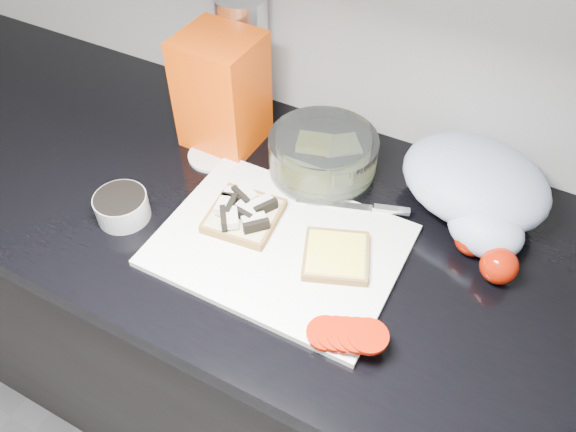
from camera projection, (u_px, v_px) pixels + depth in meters
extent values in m
cube|color=black|center=(300.00, 357.00, 1.33)|extent=(3.50, 0.60, 0.86)
cube|color=black|center=(304.00, 231.00, 1.01)|extent=(3.50, 0.64, 0.04)
cube|color=white|center=(280.00, 245.00, 0.95)|extent=(0.40, 0.30, 0.01)
cube|color=#CABF8E|center=(244.00, 216.00, 0.98)|extent=(0.13, 0.13, 0.02)
cube|color=silver|center=(236.00, 194.00, 0.99)|extent=(0.05, 0.03, 0.02)
cube|color=black|center=(236.00, 194.00, 0.99)|extent=(0.05, 0.02, 0.02)
cube|color=silver|center=(247.00, 194.00, 0.99)|extent=(0.05, 0.04, 0.02)
cube|color=black|center=(247.00, 194.00, 0.99)|extent=(0.04, 0.03, 0.02)
cube|color=silver|center=(262.00, 204.00, 0.97)|extent=(0.04, 0.05, 0.02)
cube|color=black|center=(262.00, 204.00, 0.97)|extent=(0.03, 0.04, 0.02)
cube|color=silver|center=(225.00, 205.00, 0.97)|extent=(0.03, 0.04, 0.02)
cube|color=black|center=(225.00, 205.00, 0.97)|extent=(0.02, 0.05, 0.02)
cube|color=silver|center=(246.00, 211.00, 0.96)|extent=(0.04, 0.03, 0.02)
cube|color=black|center=(246.00, 211.00, 0.96)|extent=(0.05, 0.02, 0.02)
cube|color=silver|center=(254.00, 221.00, 0.94)|extent=(0.04, 0.05, 0.02)
cube|color=black|center=(254.00, 221.00, 0.94)|extent=(0.04, 0.04, 0.02)
cube|color=silver|center=(231.00, 218.00, 0.95)|extent=(0.04, 0.05, 0.02)
cube|color=black|center=(231.00, 218.00, 0.95)|extent=(0.03, 0.04, 0.02)
cube|color=#CABF8E|center=(336.00, 256.00, 0.92)|extent=(0.14, 0.14, 0.01)
cube|color=#FFF14B|center=(336.00, 253.00, 0.91)|extent=(0.12, 0.12, 0.00)
cylinder|color=#A11603|center=(326.00, 333.00, 0.82)|extent=(0.08, 0.08, 0.01)
cylinder|color=#A11603|center=(336.00, 334.00, 0.82)|extent=(0.07, 0.07, 0.01)
cylinder|color=#A11603|center=(347.00, 335.00, 0.81)|extent=(0.07, 0.07, 0.01)
cylinder|color=#A11603|center=(358.00, 335.00, 0.80)|extent=(0.06, 0.06, 0.01)
cylinder|color=#A11603|center=(368.00, 336.00, 0.80)|extent=(0.07, 0.07, 0.01)
cube|color=silver|center=(334.00, 204.00, 1.01)|extent=(0.14, 0.06, 0.00)
cube|color=silver|center=(392.00, 210.00, 0.99)|extent=(0.06, 0.03, 0.01)
cylinder|color=gray|center=(122.00, 207.00, 0.99)|extent=(0.09, 0.09, 0.05)
cylinder|color=black|center=(120.00, 199.00, 0.97)|extent=(0.09, 0.09, 0.01)
cylinder|color=silver|center=(214.00, 155.00, 1.11)|extent=(0.13, 0.13, 0.01)
cylinder|color=silver|center=(323.00, 156.00, 1.05)|extent=(0.20, 0.20, 0.08)
cube|color=#FFF14B|center=(314.00, 158.00, 1.06)|extent=(0.07, 0.06, 0.05)
cube|color=#EADF8C|center=(339.00, 164.00, 1.07)|extent=(0.09, 0.09, 0.02)
cube|color=#E83F03|center=(222.00, 91.00, 1.07)|extent=(0.15, 0.14, 0.23)
cylinder|color=silver|center=(244.00, 55.00, 1.14)|extent=(0.10, 0.10, 0.25)
ellipsoid|color=silver|center=(475.00, 181.00, 0.98)|extent=(0.31, 0.27, 0.12)
ellipsoid|color=silver|center=(486.00, 229.00, 0.93)|extent=(0.15, 0.13, 0.08)
sphere|color=#A11603|center=(473.00, 238.00, 0.93)|extent=(0.06, 0.06, 0.06)
sphere|color=#A11603|center=(499.00, 266.00, 0.89)|extent=(0.06, 0.06, 0.06)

